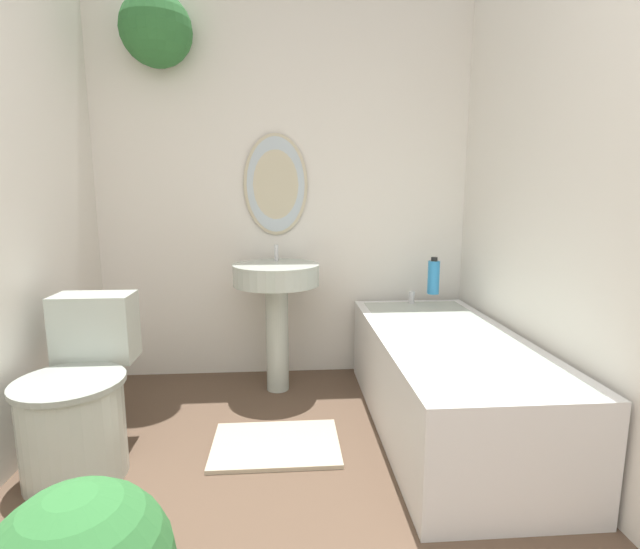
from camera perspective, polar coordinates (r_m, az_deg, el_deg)
The scene contains 7 objects.
wall_back at distance 3.00m, azimuth -6.52°, elevation 12.94°, with size 2.46×0.40×2.40m.
wall_right at distance 2.05m, azimuth 32.16°, elevation 9.05°, with size 0.06×2.78×2.40m.
toilet at distance 2.29m, azimuth -27.44°, elevation -13.86°, with size 0.44×0.61×0.72m.
pedestal_sink at distance 2.76m, azimuth -5.28°, elevation -2.17°, with size 0.51×0.51×0.87m.
bathtub at distance 2.48m, azimuth 15.38°, elevation -12.32°, with size 0.70×1.57×0.57m.
shampoo_bottle at distance 2.96m, azimuth 13.88°, elevation -0.28°, with size 0.07×0.07×0.23m.
bath_mat at distance 2.34m, azimuth -5.33°, elevation -20.11°, with size 0.60×0.42×0.02m.
Camera 1 is at (-0.00, -0.33, 1.17)m, focal length 26.00 mm.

